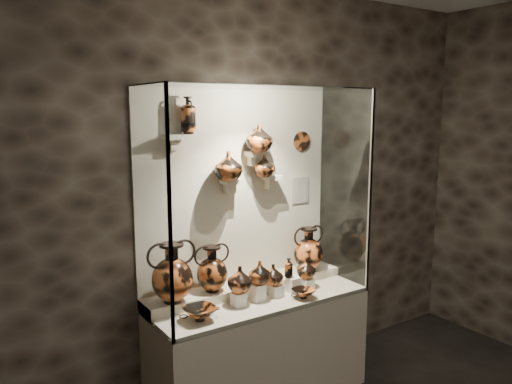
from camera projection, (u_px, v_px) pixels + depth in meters
wall_back at (237, 192)px, 3.93m from camera, size 5.00×0.02×3.20m
plinth at (259, 350)px, 3.86m from camera, size 1.70×0.60×0.80m
front_tier at (260, 299)px, 3.79m from camera, size 1.68×0.58×0.03m
rear_tier at (247, 288)px, 3.93m from camera, size 1.70×0.25×0.10m
back_panel at (237, 192)px, 3.92m from camera, size 1.70×0.03×1.60m
glass_front at (284, 204)px, 3.42m from camera, size 1.70×0.01×1.60m
glass_left at (151, 210)px, 3.20m from camera, size 0.01×0.60×1.60m
glass_right at (344, 188)px, 4.12m from camera, size 0.01×0.60×1.60m
glass_top at (260, 87)px, 3.53m from camera, size 1.70×0.60×0.01m
frame_post_left at (170, 218)px, 2.97m from camera, size 0.02×0.02×1.60m
frame_post_right at (370, 193)px, 3.88m from camera, size 0.02×0.02×1.60m
pedestal_a at (238, 299)px, 3.62m from camera, size 0.09×0.09×0.10m
pedestal_b at (258, 292)px, 3.71m from camera, size 0.09×0.09×0.13m
pedestal_c at (276, 290)px, 3.81m from camera, size 0.09×0.09×0.09m
pedestal_d at (293, 285)px, 3.89m from camera, size 0.09×0.09×0.12m
pedestal_e at (307, 284)px, 3.97m from camera, size 0.09×0.09×0.08m
bracket_ul at (175, 137)px, 3.49m from camera, size 0.14×0.12×0.04m
bracket_ca at (231, 181)px, 3.79m from camera, size 0.14×0.12×0.04m
bracket_cb at (253, 154)px, 3.86m from camera, size 0.10×0.12×0.04m
bracket_cc at (272, 178)px, 4.00m from camera, size 0.14×0.12×0.04m
amphora_left at (172, 273)px, 3.48m from camera, size 0.41×0.41×0.43m
amphora_mid at (212, 269)px, 3.70m from camera, size 0.35×0.35×0.35m
amphora_right at (308, 249)px, 4.19m from camera, size 0.33×0.33×0.37m
jug_a at (240, 279)px, 3.61m from camera, size 0.20×0.20×0.19m
jug_b at (260, 272)px, 3.70m from camera, size 0.21×0.21×0.17m
jug_c at (273, 275)px, 3.79m from camera, size 0.20×0.20×0.16m
jug_e at (306, 269)px, 3.96m from camera, size 0.18×0.18×0.16m
lekythos_small at (288, 267)px, 3.86m from camera, size 0.09×0.09×0.17m
kylix_left at (200, 312)px, 3.37m from camera, size 0.30×0.26×0.11m
kylix_right at (303, 293)px, 3.77m from camera, size 0.24×0.21×0.09m
lekythos_tall at (188, 113)px, 3.50m from camera, size 0.14×0.14×0.30m
ovoid_vase_a at (228, 166)px, 3.69m from camera, size 0.23×0.23×0.22m
ovoid_vase_b at (259, 138)px, 3.81m from camera, size 0.23×0.23×0.22m
ovoid_vase_c at (264, 166)px, 3.90m from camera, size 0.22×0.22×0.18m
wall_plate at (302, 141)px, 4.17m from camera, size 0.16×0.02×0.16m
info_placard at (300, 190)px, 4.25m from camera, size 0.17×0.01×0.23m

